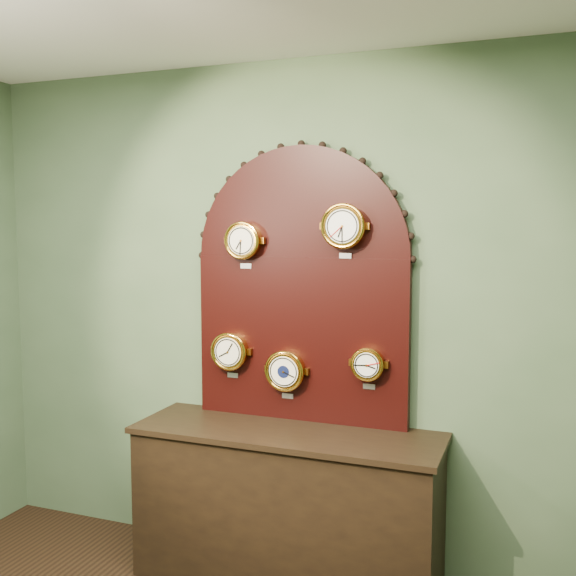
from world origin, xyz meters
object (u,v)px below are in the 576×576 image
at_px(display_board, 301,276).
at_px(hygrometer, 230,351).
at_px(roman_clock, 243,241).
at_px(arabic_clock, 344,226).
at_px(barometer, 286,371).
at_px(shop_counter, 287,509).
at_px(tide_clock, 368,364).

distance_m(display_board, hygrometer, 0.59).
distance_m(roman_clock, arabic_clock, 0.58).
xyz_separation_m(arabic_clock, barometer, (-0.32, 0.00, -0.79)).
distance_m(shop_counter, tide_clock, 0.89).
distance_m(display_board, barometer, 0.52).
height_order(hygrometer, tide_clock, hygrometer).
xyz_separation_m(display_board, hygrometer, (-0.40, -0.07, -0.43)).
bearing_deg(barometer, roman_clock, 179.87).
relative_size(arabic_clock, tide_clock, 1.25).
relative_size(display_board, arabic_clock, 5.31).
bearing_deg(arabic_clock, barometer, 179.98).
distance_m(shop_counter, roman_clock, 1.46).
distance_m(roman_clock, hygrometer, 0.63).
height_order(arabic_clock, hygrometer, arabic_clock).
xyz_separation_m(roman_clock, arabic_clock, (0.57, -0.00, 0.08)).
bearing_deg(display_board, shop_counter, -90.00).
bearing_deg(hygrometer, display_board, 9.42).
xyz_separation_m(barometer, tide_clock, (0.46, 0.00, 0.07)).
height_order(roman_clock, arabic_clock, arabic_clock).
height_order(arabic_clock, barometer, arabic_clock).
relative_size(roman_clock, barometer, 0.94).
bearing_deg(roman_clock, barometer, -0.13).
distance_m(display_board, tide_clock, 0.60).
bearing_deg(hygrometer, roman_clock, 0.13).
bearing_deg(tide_clock, shop_counter, -158.61).
bearing_deg(barometer, hygrometer, 179.93).
bearing_deg(shop_counter, roman_clock, 153.85).
xyz_separation_m(display_board, roman_clock, (-0.31, -0.07, 0.19)).
bearing_deg(barometer, display_board, 45.65).
bearing_deg(roman_clock, shop_counter, -26.15).
bearing_deg(display_board, hygrometer, -170.58).
height_order(shop_counter, arabic_clock, arabic_clock).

